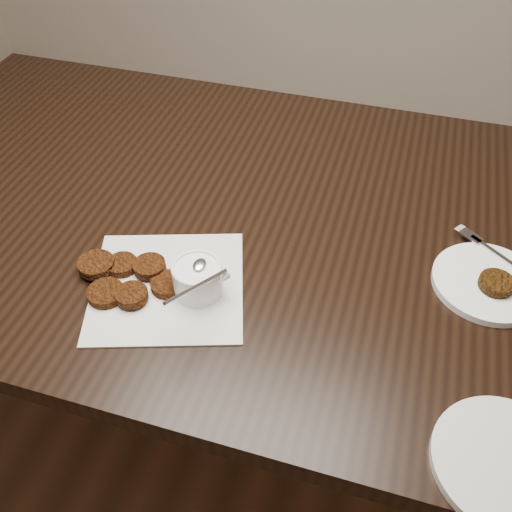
{
  "coord_description": "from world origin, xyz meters",
  "views": [
    {
      "loc": [
        0.32,
        -0.7,
        1.49
      ],
      "look_at": [
        0.12,
        -0.02,
        0.8
      ],
      "focal_mm": 39.78,
      "sensor_mm": 36.0,
      "label": 1
    }
  ],
  "objects_px": {
    "plate_empty": "(507,464)",
    "sauce_ramekin": "(196,266)",
    "napkin": "(168,286)",
    "plate_with_patty": "(489,280)",
    "table": "(207,317)"
  },
  "relations": [
    {
      "from": "plate_with_patty",
      "to": "plate_empty",
      "type": "relative_size",
      "value": 0.96
    },
    {
      "from": "napkin",
      "to": "plate_empty",
      "type": "distance_m",
      "value": 0.59
    },
    {
      "from": "plate_empty",
      "to": "sauce_ramekin",
      "type": "bearing_deg",
      "value": 160.62
    },
    {
      "from": "table",
      "to": "plate_empty",
      "type": "xyz_separation_m",
      "value": [
        0.61,
        -0.41,
        0.38
      ]
    },
    {
      "from": "table",
      "to": "plate_empty",
      "type": "bearing_deg",
      "value": -34.35
    },
    {
      "from": "napkin",
      "to": "plate_with_patty",
      "type": "relative_size",
      "value": 1.36
    },
    {
      "from": "sauce_ramekin",
      "to": "plate_empty",
      "type": "distance_m",
      "value": 0.54
    },
    {
      "from": "sauce_ramekin",
      "to": "plate_empty",
      "type": "bearing_deg",
      "value": -19.38
    },
    {
      "from": "plate_with_patty",
      "to": "sauce_ramekin",
      "type": "bearing_deg",
      "value": -161.6
    },
    {
      "from": "table",
      "to": "plate_with_patty",
      "type": "xyz_separation_m",
      "value": [
        0.58,
        -0.07,
        0.39
      ]
    },
    {
      "from": "table",
      "to": "napkin",
      "type": "height_order",
      "value": "napkin"
    },
    {
      "from": "napkin",
      "to": "plate_empty",
      "type": "relative_size",
      "value": 1.31
    },
    {
      "from": "napkin",
      "to": "plate_with_patty",
      "type": "distance_m",
      "value": 0.57
    },
    {
      "from": "table",
      "to": "napkin",
      "type": "xyz_separation_m",
      "value": [
        0.04,
        -0.24,
        0.38
      ]
    },
    {
      "from": "plate_with_patty",
      "to": "table",
      "type": "bearing_deg",
      "value": 172.72
    }
  ]
}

